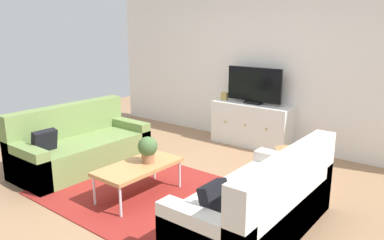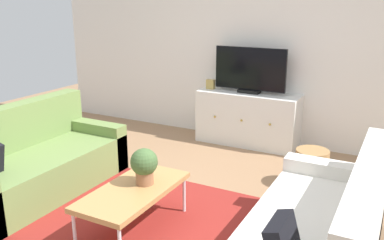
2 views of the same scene
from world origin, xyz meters
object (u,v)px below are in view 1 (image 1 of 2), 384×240
object	(u,v)px
couch_left_side	(79,147)
tv_console	(252,125)
potted_plant	(148,148)
wicker_basket	(287,163)
couch_right_side	(263,207)
coffee_table	(139,167)
mantel_clock	(224,96)
flat_screen_tv	(254,86)

from	to	relation	value
couch_left_side	tv_console	size ratio (longest dim) A/B	1.36
potted_plant	wicker_basket	size ratio (longest dim) A/B	0.79
wicker_basket	potted_plant	bearing A→B (deg)	-126.24
couch_left_side	couch_right_side	world-z (taller)	same
coffee_table	tv_console	distance (m)	2.53
potted_plant	wicker_basket	distance (m)	1.86
coffee_table	potted_plant	size ratio (longest dim) A/B	3.30
couch_right_side	couch_left_side	bearing A→B (deg)	180.00
couch_right_side	potted_plant	size ratio (longest dim) A/B	5.88
mantel_clock	wicker_basket	size ratio (longest dim) A/B	0.33
couch_left_side	potted_plant	size ratio (longest dim) A/B	5.88
mantel_clock	potted_plant	bearing A→B (deg)	-77.45
tv_console	flat_screen_tv	xyz separation A→B (m)	(-0.00, 0.02, 0.65)
potted_plant	couch_left_side	bearing A→B (deg)	178.82
potted_plant	flat_screen_tv	distance (m)	2.46
couch_right_side	mantel_clock	size ratio (longest dim) A/B	14.07
tv_console	wicker_basket	size ratio (longest dim) A/B	3.40
couch_left_side	flat_screen_tv	xyz separation A→B (m)	(1.42, 2.39, 0.72)
potted_plant	flat_screen_tv	xyz separation A→B (m)	(0.02, 2.42, 0.44)
coffee_table	wicker_basket	world-z (taller)	wicker_basket
potted_plant	mantel_clock	world-z (taller)	mantel_clock
potted_plant	flat_screen_tv	bearing A→B (deg)	89.56
coffee_table	wicker_basket	size ratio (longest dim) A/B	2.59
couch_left_side	coffee_table	xyz separation A→B (m)	(1.37, -0.15, 0.08)
couch_left_side	couch_right_side	xyz separation A→B (m)	(2.88, 0.00, 0.00)
potted_plant	couch_right_side	bearing A→B (deg)	1.12
couch_left_side	mantel_clock	world-z (taller)	couch_left_side
flat_screen_tv	wicker_basket	world-z (taller)	flat_screen_tv
mantel_clock	coffee_table	bearing A→B (deg)	-78.75
potted_plant	flat_screen_tv	size ratio (longest dim) A/B	0.33
couch_right_side	mantel_clock	distance (m)	3.15
coffee_table	mantel_clock	world-z (taller)	mantel_clock
couch_left_side	potted_plant	bearing A→B (deg)	-1.18
couch_right_side	mantel_clock	bearing A→B (deg)	130.27
flat_screen_tv	couch_left_side	bearing A→B (deg)	-120.74
coffee_table	potted_plant	distance (m)	0.24
coffee_table	mantel_clock	size ratio (longest dim) A/B	7.89
mantel_clock	couch_right_side	bearing A→B (deg)	-49.73
flat_screen_tv	wicker_basket	bearing A→B (deg)	-42.08
mantel_clock	wicker_basket	bearing A→B (deg)	-30.12
tv_console	mantel_clock	distance (m)	0.69
couch_right_side	mantel_clock	xyz separation A→B (m)	(-2.01, 2.37, 0.49)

